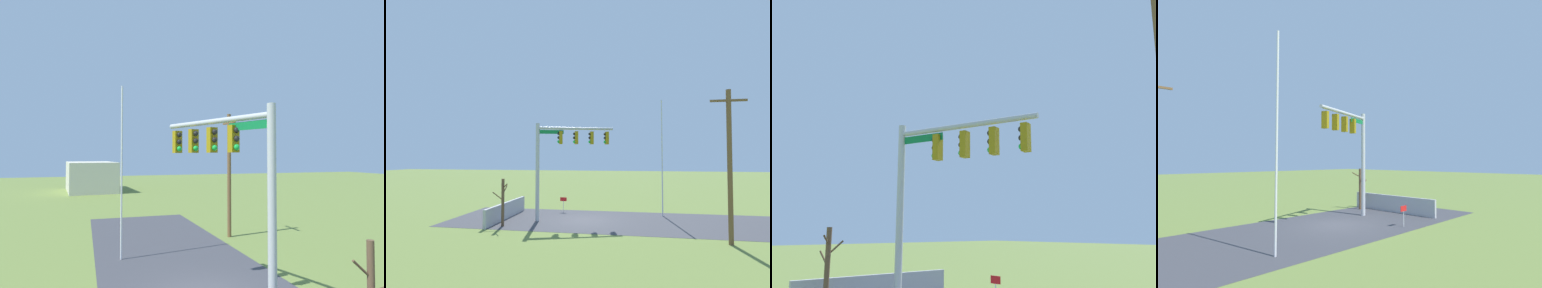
% 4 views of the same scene
% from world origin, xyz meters
% --- Properties ---
extents(ground_plane, '(160.00, 160.00, 0.00)m').
position_xyz_m(ground_plane, '(0.00, 0.00, 0.00)').
color(ground_plane, olive).
extents(road_surface, '(28.00, 8.00, 0.01)m').
position_xyz_m(road_surface, '(-4.00, 0.00, 0.01)').
color(road_surface, '#3D3D42').
rests_on(road_surface, ground_plane).
extents(sidewalk_corner, '(6.00, 6.00, 0.01)m').
position_xyz_m(sidewalk_corner, '(4.40, 0.98, 0.00)').
color(sidewalk_corner, '#B7B5AD').
rests_on(sidewalk_corner, ground_plane).
extents(retaining_fence, '(0.20, 7.17, 1.23)m').
position_xyz_m(retaining_fence, '(6.01, 0.43, 0.62)').
color(retaining_fence, '#A8A8AD').
rests_on(retaining_fence, ground_plane).
extents(signal_mast, '(5.56, 2.08, 7.17)m').
position_xyz_m(signal_mast, '(1.73, 0.40, 5.12)').
color(signal_mast, '#B2B5BA').
rests_on(signal_mast, ground_plane).
extents(flagpole, '(0.10, 0.10, 9.27)m').
position_xyz_m(flagpole, '(-5.78, -2.66, 4.64)').
color(flagpole, silver).
rests_on(flagpole, ground_plane).
extents(bare_tree, '(1.27, 1.02, 3.20)m').
position_xyz_m(bare_tree, '(5.20, 2.97, 1.66)').
color(bare_tree, brown).
rests_on(bare_tree, ground_plane).
extents(open_sign, '(0.56, 0.04, 1.22)m').
position_xyz_m(open_sign, '(2.40, -3.13, 0.91)').
color(open_sign, silver).
rests_on(open_sign, ground_plane).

